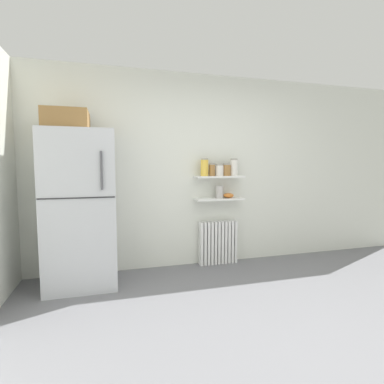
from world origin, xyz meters
TOP-DOWN VIEW (x-y plane):
  - ground_plane at (0.00, 0.50)m, footprint 7.04×7.04m
  - back_wall at (0.00, 2.05)m, footprint 7.04×0.10m
  - refrigerator at (-1.48, 1.66)m, footprint 0.76×0.70m
  - radiator at (0.29, 1.92)m, footprint 0.54×0.12m
  - wall_shelf_lower at (0.29, 1.89)m, footprint 0.67×0.22m
  - wall_shelf_upper at (0.29, 1.89)m, footprint 0.67×0.22m
  - storage_jar_0 at (0.08, 1.89)m, footprint 0.11×0.11m
  - storage_jar_1 at (0.18, 1.89)m, footprint 0.08×0.08m
  - storage_jar_2 at (0.29, 1.89)m, footprint 0.11×0.11m
  - storage_jar_3 at (0.40, 1.89)m, footprint 0.11×0.11m
  - storage_jar_4 at (0.50, 1.89)m, footprint 0.11×0.11m
  - vase at (0.30, 1.89)m, footprint 0.10×0.10m
  - shelf_bowl at (0.43, 1.89)m, footprint 0.15×0.15m

SIDE VIEW (x-z plane):
  - ground_plane at x=0.00m, z-range 0.00..0.00m
  - radiator at x=0.29m, z-range 0.00..0.60m
  - wall_shelf_lower at x=0.29m, z-range 0.90..0.93m
  - refrigerator at x=-1.48m, z-range -0.06..1.92m
  - shelf_bowl at x=0.43m, z-range 0.93..0.99m
  - vase at x=0.30m, z-range 0.93..1.10m
  - wall_shelf_upper at x=0.29m, z-range 1.21..1.23m
  - back_wall at x=0.00m, z-range 0.00..2.60m
  - storage_jar_2 at x=0.29m, z-range 1.23..1.39m
  - storage_jar_3 at x=0.40m, z-range 1.23..1.40m
  - storage_jar_1 at x=0.18m, z-range 1.23..1.40m
  - storage_jar_4 at x=0.50m, z-range 1.23..1.47m
  - storage_jar_0 at x=0.08m, z-range 1.23..1.47m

